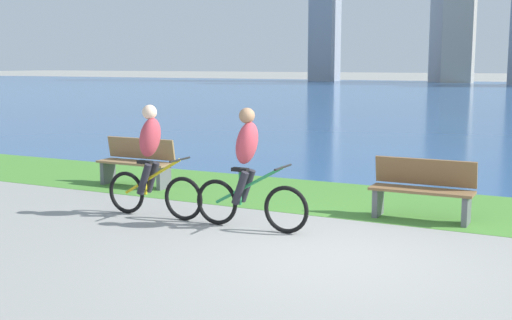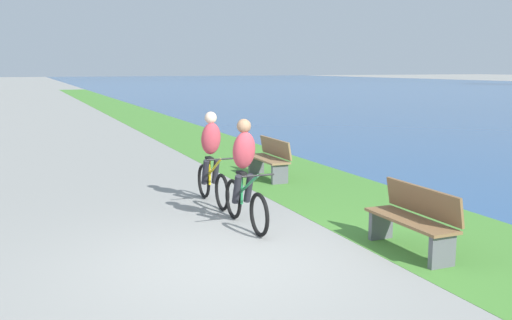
{
  "view_description": "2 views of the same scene",
  "coord_description": "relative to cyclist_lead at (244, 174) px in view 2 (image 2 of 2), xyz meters",
  "views": [
    {
      "loc": [
        2.66,
        -7.26,
        2.31
      ],
      "look_at": [
        -1.43,
        0.87,
        0.97
      ],
      "focal_mm": 46.4,
      "sensor_mm": 36.0,
      "label": 1
    },
    {
      "loc": [
        6.53,
        -2.41,
        2.49
      ],
      "look_at": [
        -1.69,
        1.06,
        1.02
      ],
      "focal_mm": 39.65,
      "sensor_mm": 36.0,
      "label": 2
    }
  ],
  "objects": [
    {
      "name": "ground_plane",
      "position": [
        1.51,
        -0.79,
        -0.84
      ],
      "size": [
        300.0,
        300.0,
        0.0
      ],
      "primitive_type": "plane",
      "color": "gray"
    },
    {
      "name": "grass_strip_bayside",
      "position": [
        1.51,
        2.54,
        -0.84
      ],
      "size": [
        120.0,
        2.83,
        0.01
      ],
      "primitive_type": "cube",
      "color": "#478433",
      "rests_on": "ground"
    },
    {
      "name": "cyclist_lead",
      "position": [
        0.0,
        0.0,
        0.0
      ],
      "size": [
        1.75,
        0.52,
        1.7
      ],
      "color": "black",
      "rests_on": "ground"
    },
    {
      "name": "cyclist_trailing",
      "position": [
        -1.64,
        0.0,
        -0.0
      ],
      "size": [
        1.7,
        0.52,
        1.69
      ],
      "color": "black",
      "rests_on": "ground"
    },
    {
      "name": "bench_near_path",
      "position": [
        2.06,
        1.64,
        -0.39
      ],
      "size": [
        1.5,
        0.47,
        0.9
      ],
      "color": "brown",
      "rests_on": "ground"
    },
    {
      "name": "bench_far_along_path",
      "position": [
        -3.39,
        1.97,
        -0.39
      ],
      "size": [
        1.5,
        0.47,
        0.9
      ],
      "color": "olive",
      "rests_on": "ground"
    }
  ]
}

